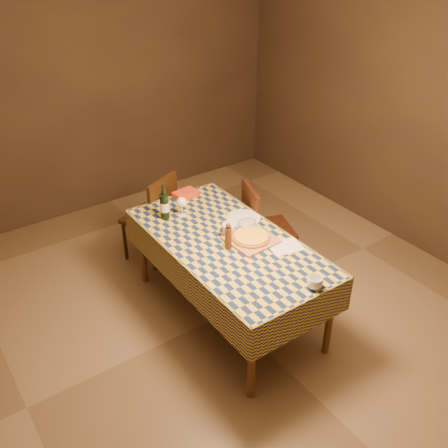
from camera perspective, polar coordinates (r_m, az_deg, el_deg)
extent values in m
plane|color=brown|center=(4.49, 0.37, -10.11)|extent=(5.00, 5.00, 0.00)
cube|color=#34271D|center=(5.81, -14.44, 14.29)|extent=(4.50, 0.10, 2.70)
cube|color=#34271D|center=(5.27, 21.26, 11.37)|extent=(0.10, 5.00, 2.70)
cylinder|color=brown|center=(3.59, 3.20, -15.17)|extent=(0.06, 0.06, 0.75)
cylinder|color=brown|center=(3.98, 12.03, -10.29)|extent=(0.06, 0.06, 0.75)
cylinder|color=brown|center=(4.68, -9.33, -2.77)|extent=(0.06, 0.06, 0.75)
cylinder|color=brown|center=(4.99, -1.56, 0.02)|extent=(0.06, 0.06, 0.75)
cube|color=brown|center=(4.03, 0.41, -2.24)|extent=(0.90, 1.80, 0.03)
cube|color=olive|center=(4.02, 0.41, -2.00)|extent=(0.92, 1.82, 0.02)
cube|color=olive|center=(3.56, 9.10, -10.56)|extent=(0.94, 0.01, 0.30)
cube|color=olive|center=(4.76, -5.98, 1.60)|extent=(0.94, 0.01, 0.30)
cube|color=olive|center=(3.90, -5.20, -5.88)|extent=(0.01, 1.84, 0.30)
cube|color=olive|center=(4.34, 5.41, -1.59)|extent=(0.01, 1.84, 0.30)
cube|color=#A9764F|center=(4.01, 3.09, -1.80)|extent=(0.38, 0.38, 0.02)
cylinder|color=#9C5C1A|center=(4.00, 3.10, -1.56)|extent=(0.34, 0.34, 0.02)
cylinder|color=gold|center=(3.99, 3.11, -1.38)|extent=(0.31, 0.31, 0.01)
cylinder|color=#451F10|center=(3.88, 0.50, -1.61)|extent=(0.07, 0.07, 0.18)
sphere|color=#451F10|center=(3.82, 0.50, -0.20)|extent=(0.04, 0.04, 0.04)
imported|color=#624652|center=(4.08, 0.45, -0.98)|extent=(0.14, 0.14, 0.04)
cylinder|color=white|center=(4.37, -4.80, 1.01)|extent=(0.09, 0.09, 0.01)
cylinder|color=white|center=(4.34, -4.82, 1.52)|extent=(0.01, 0.01, 0.08)
sphere|color=white|center=(4.30, -4.87, 2.51)|extent=(0.09, 0.09, 0.09)
ellipsoid|color=#43080A|center=(4.31, -4.87, 2.39)|extent=(0.06, 0.06, 0.04)
cylinder|color=black|center=(4.29, -6.80, 1.99)|extent=(0.09, 0.09, 0.23)
cylinder|color=black|center=(4.21, -6.93, 3.88)|extent=(0.03, 0.03, 0.09)
cylinder|color=beige|center=(4.29, -6.80, 1.99)|extent=(0.10, 0.10, 0.08)
cylinder|color=silver|center=(4.07, 0.56, -0.63)|extent=(0.13, 0.13, 0.09)
cube|color=#C13A19|center=(4.65, -4.40, 3.42)|extent=(0.23, 0.17, 0.05)
cylinder|color=white|center=(4.30, 2.21, 0.64)|extent=(0.31, 0.31, 0.02)
imported|color=white|center=(3.56, 10.35, -6.63)|extent=(0.14, 0.14, 0.09)
cube|color=silver|center=(3.97, 7.03, -2.57)|extent=(0.29, 0.24, 0.00)
ellipsoid|color=#909EB8|center=(4.21, 2.62, 0.19)|extent=(0.20, 0.17, 0.05)
cube|color=black|center=(5.00, -8.63, 0.69)|extent=(0.56, 0.56, 0.04)
cube|color=black|center=(4.76, -6.96, 2.65)|extent=(0.40, 0.21, 0.46)
cylinder|color=black|center=(5.33, -8.78, -0.12)|extent=(0.04, 0.04, 0.43)
cylinder|color=black|center=(5.11, -11.24, -1.95)|extent=(0.04, 0.04, 0.43)
cylinder|color=black|center=(5.14, -5.61, -1.18)|extent=(0.04, 0.04, 0.43)
cylinder|color=black|center=(4.91, -8.03, -3.14)|extent=(0.04, 0.04, 0.43)
cube|color=black|center=(4.77, 5.21, -0.69)|extent=(0.53, 0.53, 0.04)
cube|color=black|center=(4.58, 3.02, 1.57)|extent=(0.17, 0.41, 0.46)
cylinder|color=black|center=(4.82, 7.84, -3.82)|extent=(0.04, 0.04, 0.43)
cylinder|color=black|center=(5.09, 6.26, -1.58)|extent=(0.04, 0.04, 0.43)
cylinder|color=black|center=(4.71, 3.80, -4.57)|extent=(0.04, 0.04, 0.43)
cylinder|color=black|center=(4.98, 2.41, -2.23)|extent=(0.04, 0.04, 0.43)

